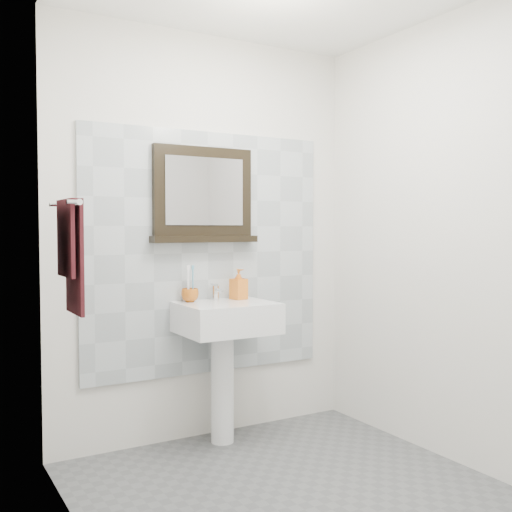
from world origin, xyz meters
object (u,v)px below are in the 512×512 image
at_px(toothbrush_cup, 190,295).
at_px(hand_towel, 71,248).
at_px(pedestal_sink, 226,333).
at_px(framed_mirror, 203,197).
at_px(soap_dispenser, 239,284).

relative_size(toothbrush_cup, hand_towel, 0.19).
distance_m(toothbrush_cup, hand_towel, 0.92).
distance_m(pedestal_sink, framed_mirror, 0.84).
relative_size(toothbrush_cup, framed_mirror, 0.15).
xyz_separation_m(toothbrush_cup, framed_mirror, (0.12, 0.06, 0.59)).
bearing_deg(soap_dispenser, framed_mirror, 144.38).
xyz_separation_m(pedestal_sink, framed_mirror, (-0.06, 0.19, 0.82)).
distance_m(pedestal_sink, toothbrush_cup, 0.31).
xyz_separation_m(pedestal_sink, soap_dispenser, (0.14, 0.10, 0.28)).
bearing_deg(hand_towel, pedestal_sink, 14.31).
bearing_deg(soap_dispenser, pedestal_sink, -157.53).
height_order(framed_mirror, hand_towel, framed_mirror).
relative_size(pedestal_sink, framed_mirror, 1.40).
xyz_separation_m(soap_dispenser, framed_mirror, (-0.20, 0.08, 0.54)).
xyz_separation_m(framed_mirror, hand_towel, (-0.90, -0.43, -0.28)).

